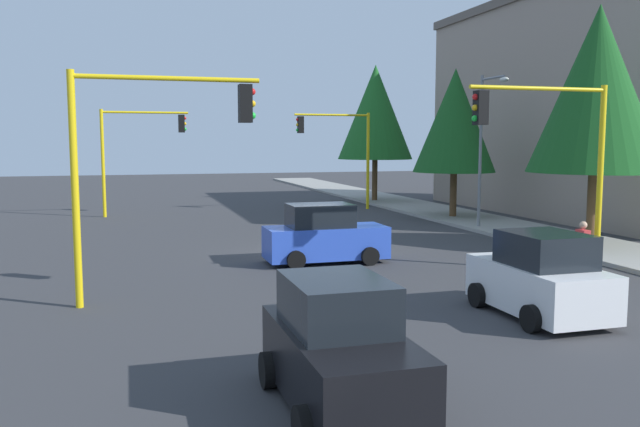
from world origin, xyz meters
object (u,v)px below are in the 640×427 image
traffic_signal_near_left (551,141)px  car_blue (324,236)px  tree_roadside_mid (455,121)px  pedestrian_crossing (582,248)px  tree_roadside_near (597,89)px  traffic_signal_far_right (137,141)px  traffic_signal_far_left (339,141)px  car_black (339,350)px  traffic_signal_near_right (151,141)px  tree_roadside_far (375,112)px  street_lamp_curbside (485,134)px  car_white (540,278)px

traffic_signal_near_left → car_blue: traffic_signal_near_left is taller
tree_roadside_mid → pedestrian_crossing: bearing=-13.4°
tree_roadside_near → car_blue: size_ratio=2.25×
traffic_signal_far_right → traffic_signal_near_left: bearing=29.7°
traffic_signal_far_left → car_blue: size_ratio=1.42×
car_blue → pedestrian_crossing: 8.00m
pedestrian_crossing → car_black: bearing=-54.7°
traffic_signal_near_left → pedestrian_crossing: traffic_signal_near_left is taller
traffic_signal_near_right → pedestrian_crossing: bearing=87.3°
tree_roadside_far → pedestrian_crossing: size_ratio=5.30×
traffic_signal_near_right → street_lamp_curbside: size_ratio=0.82×
pedestrian_crossing → car_blue: bearing=-124.8°
street_lamp_curbside → car_white: 15.34m
street_lamp_curbside → tree_roadside_mid: (-4.39, 0.80, 0.74)m
tree_roadside_mid → car_white: tree_roadside_mid is taller
traffic_signal_near_right → car_black: bearing=17.7°
traffic_signal_far_right → street_lamp_curbside: street_lamp_curbside is taller
car_blue → pedestrian_crossing: bearing=55.2°
tree_roadside_near → car_blue: bearing=-90.0°
street_lamp_curbside → car_black: size_ratio=1.91×
car_white → car_black: bearing=-59.0°
traffic_signal_near_left → car_white: 5.79m
traffic_signal_near_right → car_blue: 7.61m
traffic_signal_near_left → car_blue: (-4.00, -5.75, -3.14)m
tree_roadside_far → tree_roadside_mid: bearing=2.9°
tree_roadside_far → street_lamp_curbside: bearing=-1.2°
car_blue → traffic_signal_far_left: bearing=160.2°
traffic_signal_far_left → tree_roadside_far: (-4.00, 3.80, 1.89)m
tree_roadside_mid → traffic_signal_near_right: bearing=-48.3°
traffic_signal_near_right → car_black: 8.51m
pedestrian_crossing → car_white: bearing=-48.5°
traffic_signal_near_left → street_lamp_curbside: size_ratio=0.82×
car_white → tree_roadside_mid: bearing=158.0°
traffic_signal_near_right → street_lamp_curbside: street_lamp_curbside is taller
street_lamp_curbside → tree_roadside_mid: tree_roadside_mid is taller
traffic_signal_near_left → tree_roadside_mid: (-14.00, 4.30, 1.06)m
car_black → traffic_signal_far_left: bearing=161.9°
traffic_signal_near_left → traffic_signal_far_left: (-20.00, 0.00, 0.00)m
tree_roadside_mid → car_white: bearing=-22.0°
traffic_signal_far_left → tree_roadside_mid: size_ratio=0.74×
traffic_signal_near_right → car_white: (3.88, 8.48, -3.15)m
traffic_signal_far_left → pedestrian_crossing: (20.57, 0.82, -3.13)m
traffic_signal_far_right → car_white: traffic_signal_far_right is taller
tree_roadside_near → tree_roadside_far: size_ratio=1.00×
car_white → traffic_signal_far_right: bearing=-160.4°
car_blue → tree_roadside_far: bearing=154.5°
street_lamp_curbside → tree_roadside_near: size_ratio=0.77×
street_lamp_curbside → car_blue: bearing=-58.8°
traffic_signal_near_left → car_black: size_ratio=1.56×
traffic_signal_near_right → tree_roadside_mid: bearing=131.7°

